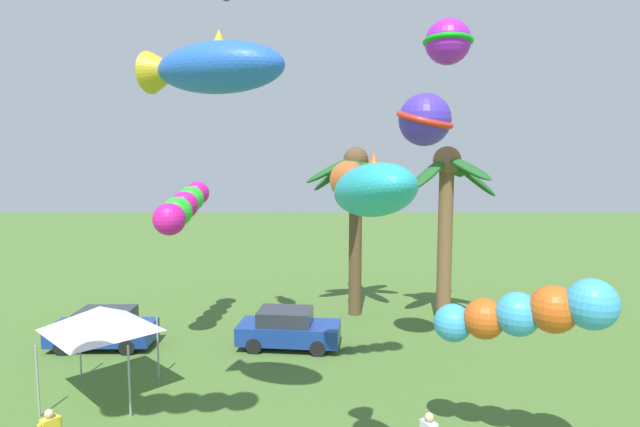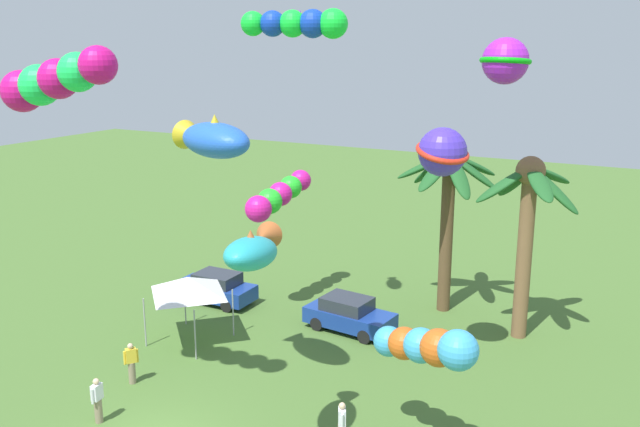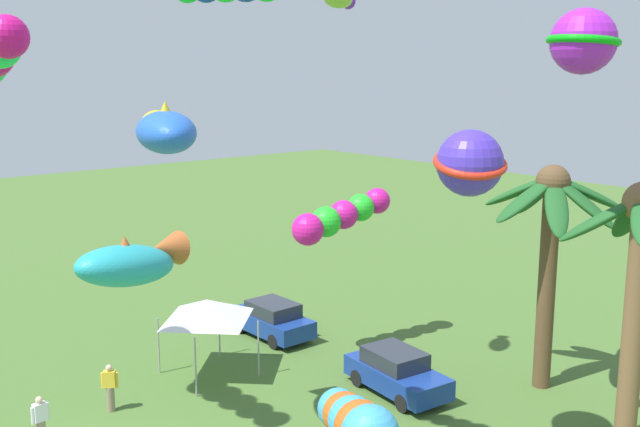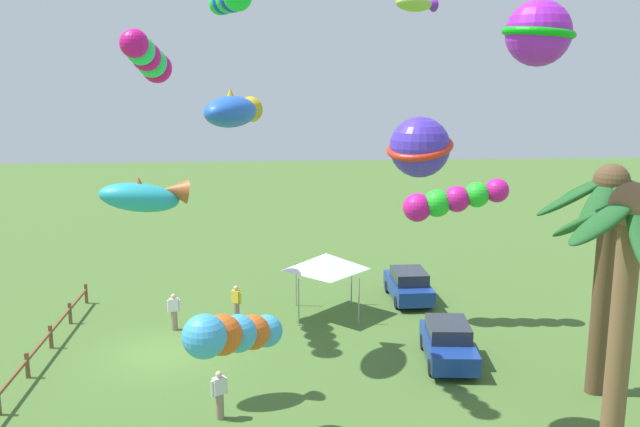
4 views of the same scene
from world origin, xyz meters
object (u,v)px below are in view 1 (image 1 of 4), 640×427
(kite_tube_0, at_px, (180,207))
(kite_tube_4, at_px, (524,313))
(kite_fish_6, at_px, (368,188))
(parked_car_0, at_px, (101,329))
(kite_ball_2, at_px, (422,120))
(palm_tree_1, at_px, (445,196))
(kite_ball_1, at_px, (445,42))
(palm_tree_0, at_px, (353,190))
(parked_car_1, at_px, (286,329))
(kite_fish_8, at_px, (209,67))
(festival_tent, at_px, (98,319))

(kite_tube_0, distance_m, kite_tube_4, 13.66)
(kite_fish_6, bearing_deg, parked_car_0, 131.41)
(parked_car_0, relative_size, kite_tube_4, 1.06)
(kite_tube_4, bearing_deg, kite_ball_2, 105.25)
(palm_tree_1, bearing_deg, kite_ball_1, -106.45)
(parked_car_0, distance_m, kite_fish_6, 15.28)
(kite_ball_1, distance_m, kite_fish_6, 12.50)
(parked_car_0, distance_m, kite_tube_0, 5.59)
(palm_tree_0, distance_m, parked_car_1, 7.28)
(kite_tube_0, xyz_separation_m, kite_fish_6, (6.37, -11.64, 1.46))
(kite_fish_6, bearing_deg, kite_fish_8, 140.50)
(kite_ball_1, distance_m, kite_fish_8, 11.11)
(palm_tree_0, relative_size, kite_fish_8, 2.16)
(palm_tree_0, height_order, festival_tent, palm_tree_0)
(parked_car_0, height_order, kite_tube_4, kite_tube_4)
(kite_fish_6, bearing_deg, festival_tent, 139.76)
(palm_tree_1, relative_size, parked_car_1, 1.93)
(kite_tube_0, xyz_separation_m, kite_tube_4, (10.35, -8.76, -1.66))
(parked_car_1, relative_size, kite_ball_2, 1.54)
(parked_car_1, xyz_separation_m, kite_ball_1, (6.00, 0.35, 10.88))
(palm_tree_1, xyz_separation_m, parked_car_0, (-13.91, -2.90, -4.93))
(kite_tube_0, relative_size, kite_tube_4, 1.20)
(palm_tree_0, distance_m, kite_ball_1, 7.69)
(palm_tree_1, distance_m, kite_fish_8, 13.81)
(festival_tent, bearing_deg, kite_fish_8, -40.79)
(parked_car_1, height_order, kite_ball_1, kite_ball_1)
(kite_tube_0, xyz_separation_m, kite_fish_8, (3.12, -8.97, 3.94))
(parked_car_1, distance_m, kite_fish_6, 12.34)
(kite_tube_0, bearing_deg, parked_car_1, -14.75)
(palm_tree_0, height_order, kite_ball_2, kite_ball_2)
(kite_ball_1, xyz_separation_m, kite_fish_6, (-3.89, -10.87, -4.79))
(palm_tree_1, bearing_deg, kite_fish_6, -109.07)
(palm_tree_0, xyz_separation_m, kite_fish_8, (-4.01, -12.18, 3.48))
(kite_ball_1, bearing_deg, kite_tube_4, -89.31)
(palm_tree_1, height_order, parked_car_1, palm_tree_1)
(kite_ball_2, bearing_deg, festival_tent, -170.20)
(parked_car_0, relative_size, kite_tube_0, 0.88)
(kite_tube_0, distance_m, kite_fish_8, 10.28)
(palm_tree_0, relative_size, kite_tube_4, 2.11)
(kite_ball_1, relative_size, kite_ball_2, 0.86)
(parked_car_0, xyz_separation_m, kite_ball_1, (13.16, 0.36, 10.88))
(kite_ball_1, height_order, kite_ball_2, kite_ball_1)
(parked_car_0, height_order, kite_ball_2, kite_ball_2)
(palm_tree_0, relative_size, kite_fish_6, 2.61)
(kite_tube_0, height_order, kite_fish_6, kite_fish_6)
(kite_tube_4, height_order, kite_fish_6, kite_fish_6)
(kite_tube_4, relative_size, kite_fish_6, 1.24)
(kite_fish_6, bearing_deg, palm_tree_0, 87.05)
(kite_ball_2, relative_size, kite_fish_6, 0.88)
(palm_tree_0, xyz_separation_m, kite_tube_0, (-7.14, -3.21, -0.46))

